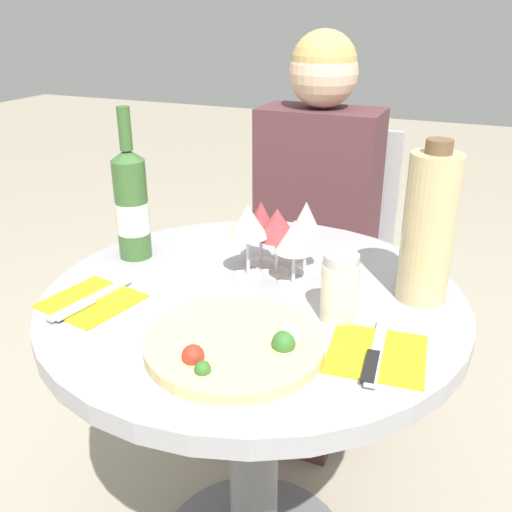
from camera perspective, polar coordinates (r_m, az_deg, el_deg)
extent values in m
cylinder|color=slate|center=(1.30, -0.23, -18.04)|extent=(0.11, 0.11, 0.65)
cylinder|color=#9E9EA3|center=(1.10, -0.26, -4.56)|extent=(0.81, 0.81, 0.04)
cylinder|color=#ADADB2|center=(2.01, 5.32, -13.45)|extent=(0.36, 0.36, 0.01)
cylinder|color=#ADADB2|center=(1.90, 5.54, -8.66)|extent=(0.06, 0.06, 0.41)
cube|color=#ADADB2|center=(1.79, 5.82, -2.71)|extent=(0.40, 0.40, 0.03)
cube|color=#ADADB2|center=(1.87, 7.88, 6.10)|extent=(0.40, 0.02, 0.44)
cube|color=#512D33|center=(1.77, 4.02, -10.70)|extent=(0.29, 0.30, 0.44)
cube|color=#512D33|center=(1.68, 6.20, 5.70)|extent=(0.34, 0.18, 0.52)
sphere|color=#DBB293|center=(1.61, 6.77, 17.73)|extent=(0.19, 0.19, 0.19)
sphere|color=tan|center=(1.61, 6.81, 18.55)|extent=(0.18, 0.18, 0.18)
cylinder|color=#E5C17F|center=(0.92, -2.17, -8.79)|extent=(0.29, 0.29, 0.02)
sphere|color=#B22D1E|center=(0.86, -6.31, -9.89)|extent=(0.03, 0.03, 0.03)
sphere|color=#336B28|center=(0.89, 2.79, -8.65)|extent=(0.04, 0.04, 0.04)
sphere|color=#336B28|center=(0.84, -5.36, -11.18)|extent=(0.02, 0.02, 0.02)
sphere|color=beige|center=(0.90, 3.47, -8.02)|extent=(0.04, 0.04, 0.04)
cylinder|color=#38602D|center=(1.24, -12.28, 4.55)|extent=(0.07, 0.07, 0.21)
cone|color=#38602D|center=(1.21, -12.77, 9.88)|extent=(0.07, 0.07, 0.02)
cylinder|color=#38602D|center=(1.20, -13.00, 12.31)|extent=(0.03, 0.03, 0.09)
cylinder|color=silver|center=(1.25, -12.22, 3.81)|extent=(0.07, 0.07, 0.07)
cylinder|color=tan|center=(1.07, 16.87, 2.58)|extent=(0.09, 0.09, 0.27)
cylinder|color=brown|center=(1.02, 17.86, 10.39)|extent=(0.05, 0.05, 0.02)
cylinder|color=silver|center=(0.99, 8.33, -3.59)|extent=(0.06, 0.06, 0.10)
cylinder|color=#B2B2B7|center=(0.97, 8.54, -0.36)|extent=(0.06, 0.06, 0.02)
cylinder|color=silver|center=(1.17, 2.05, -1.64)|extent=(0.06, 0.06, 0.00)
cylinder|color=silver|center=(1.16, 2.08, 0.09)|extent=(0.01, 0.01, 0.07)
cone|color=#9E383D|center=(1.13, 2.13, 3.27)|extent=(0.08, 0.08, 0.06)
cylinder|color=silver|center=(1.13, 3.73, -2.73)|extent=(0.06, 0.06, 0.00)
cylinder|color=silver|center=(1.11, 3.77, -1.12)|extent=(0.01, 0.01, 0.07)
cone|color=beige|center=(1.09, 3.87, 2.01)|extent=(0.07, 0.07, 0.06)
cylinder|color=silver|center=(1.16, -0.79, -1.90)|extent=(0.06, 0.06, 0.00)
cylinder|color=silver|center=(1.14, -0.80, 0.06)|extent=(0.01, 0.01, 0.08)
cone|color=beige|center=(1.12, -0.82, 3.53)|extent=(0.08, 0.08, 0.06)
cylinder|color=silver|center=(1.22, 0.50, -0.63)|extent=(0.06, 0.06, 0.00)
cylinder|color=silver|center=(1.20, 0.50, 0.85)|extent=(0.01, 0.01, 0.07)
cone|color=#9E383D|center=(1.18, 0.51, 3.88)|extent=(0.07, 0.07, 0.07)
cylinder|color=silver|center=(1.19, 4.83, -1.38)|extent=(0.06, 0.06, 0.00)
cylinder|color=silver|center=(1.17, 4.89, 0.21)|extent=(0.01, 0.01, 0.07)
cone|color=beige|center=(1.15, 5.01, 3.57)|extent=(0.07, 0.07, 0.08)
cube|color=gold|center=(1.10, -16.13, -4.34)|extent=(0.18, 0.18, 0.00)
cube|color=silver|center=(1.10, -16.15, -4.14)|extent=(0.05, 0.19, 0.00)
cube|color=silver|center=(1.07, -17.73, -5.09)|extent=(0.04, 0.09, 0.00)
cube|color=gold|center=(0.93, 11.98, -9.54)|extent=(0.16, 0.16, 0.00)
cube|color=silver|center=(0.93, 12.00, -9.31)|extent=(0.04, 0.19, 0.00)
cube|color=black|center=(0.89, 11.37, -10.74)|extent=(0.03, 0.09, 0.00)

